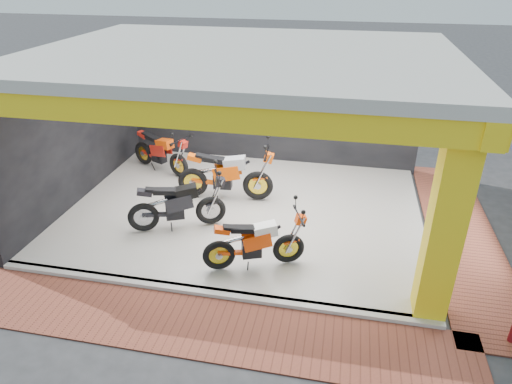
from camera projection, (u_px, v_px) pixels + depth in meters
The scene contains 15 objects.
ground at pixel (222, 261), 8.96m from camera, with size 80.00×80.00×0.00m, color #2D2D30.
showroom_floor at pixel (245, 210), 10.69m from camera, with size 8.00×6.00×0.10m, color silver.
showroom_ceiling at pixel (243, 55), 9.07m from camera, with size 8.40×6.40×0.20m, color beige.
back_wall at pixel (269, 103), 12.61m from camera, with size 8.20×0.20×3.50m, color black.
left_wall at pixel (73, 129), 10.65m from camera, with size 0.20×6.20×3.50m, color black.
corner_column at pixel (446, 224), 6.84m from camera, with size 0.50×0.50×3.50m, color yellow.
header_beam_front at pixel (196, 114), 6.59m from camera, with size 8.40×0.30×0.40m, color yellow.
header_beam_right at pixel (452, 79), 8.48m from camera, with size 0.30×6.40×0.40m, color yellow.
floor_kerb at pixel (207, 292), 8.05m from camera, with size 8.00×0.20×0.10m, color silver.
paver_front at pixel (192, 325), 7.39m from camera, with size 9.00×1.40×0.03m, color brown.
paver_right at pixel (461, 234), 9.84m from camera, with size 1.40×7.00×0.03m, color brown.
moto_hero at pixel (289, 235), 8.47m from camera, with size 2.03×0.75×1.24m, color #FE470A, non-canonical shape.
moto_row_a at pixel (258, 172), 10.69m from camera, with size 2.44×0.90×1.49m, color #F0540A, non-canonical shape.
moto_row_b at pixel (210, 197), 9.71m from camera, with size 2.19×0.81×1.34m, color black, non-canonical shape.
moto_row_c at pixel (178, 154), 11.89m from camera, with size 2.15×0.80×1.32m, color red, non-canonical shape.
Camera 1 is at (2.14, -7.07, 5.30)m, focal length 32.00 mm.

